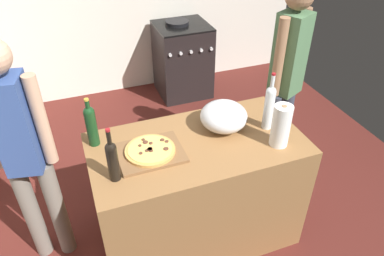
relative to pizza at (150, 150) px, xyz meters
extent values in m
cube|color=#511E19|center=(0.45, 0.96, -0.92)|extent=(4.18, 3.62, 0.02)
cube|color=olive|center=(0.31, 0.00, -0.47)|extent=(1.39, 0.73, 0.88)
cube|color=brown|center=(0.00, 0.00, -0.02)|extent=(0.40, 0.32, 0.02)
cylinder|color=tan|center=(0.00, 0.00, 0.00)|extent=(0.31, 0.31, 0.02)
cylinder|color=#EAC660|center=(0.00, 0.00, 0.01)|extent=(0.27, 0.27, 0.00)
cylinder|color=brown|center=(0.12, 0.03, 0.01)|extent=(0.02, 0.02, 0.01)
cylinder|color=brown|center=(0.02, 0.05, 0.01)|extent=(0.02, 0.02, 0.01)
cylinder|color=brown|center=(0.09, -0.04, 0.01)|extent=(0.03, 0.03, 0.01)
cylinder|color=brown|center=(-0.05, 0.05, 0.01)|extent=(0.02, 0.02, 0.01)
cylinder|color=brown|center=(0.00, -0.02, 0.01)|extent=(0.02, 0.02, 0.01)
cylinder|color=brown|center=(-0.01, 0.07, 0.01)|extent=(0.03, 0.03, 0.01)
cylinder|color=brown|center=(0.09, 0.06, 0.01)|extent=(0.03, 0.03, 0.01)
cylinder|color=brown|center=(-0.01, -0.01, 0.01)|extent=(0.03, 0.03, 0.01)
cylinder|color=brown|center=(-0.02, -0.02, 0.01)|extent=(0.02, 0.02, 0.01)
cylinder|color=brown|center=(-0.02, 0.10, 0.01)|extent=(0.02, 0.02, 0.01)
cylinder|color=brown|center=(0.00, 0.00, 0.01)|extent=(0.03, 0.03, 0.01)
cylinder|color=brown|center=(-0.06, -0.03, 0.01)|extent=(0.02, 0.02, 0.01)
cylinder|color=#B2B2B7|center=(0.53, 0.09, -0.03)|extent=(0.13, 0.13, 0.01)
ellipsoid|color=silver|center=(0.53, 0.09, 0.07)|extent=(0.32, 0.32, 0.19)
cylinder|color=white|center=(0.79, -0.19, 0.11)|extent=(0.12, 0.12, 0.28)
cylinder|color=#997551|center=(0.79, -0.19, 0.11)|extent=(0.03, 0.03, 0.29)
cylinder|color=silver|center=(0.81, 0.00, 0.11)|extent=(0.07, 0.07, 0.28)
sphere|color=silver|center=(0.81, 0.00, 0.25)|extent=(0.07, 0.07, 0.07)
cylinder|color=silver|center=(0.81, 0.00, 0.32)|extent=(0.02, 0.02, 0.10)
cylinder|color=maroon|center=(0.81, 0.00, 0.37)|extent=(0.03, 0.03, 0.01)
cylinder|color=#143819|center=(-0.31, 0.22, 0.09)|extent=(0.07, 0.07, 0.24)
sphere|color=#143819|center=(-0.31, 0.22, 0.21)|extent=(0.07, 0.07, 0.07)
cylinder|color=#143819|center=(-0.31, 0.22, 0.26)|extent=(0.03, 0.03, 0.06)
cylinder|color=gold|center=(-0.31, 0.22, 0.30)|extent=(0.03, 0.03, 0.01)
cylinder|color=black|center=(-0.24, -0.14, 0.08)|extent=(0.06, 0.06, 0.22)
sphere|color=black|center=(-0.24, -0.14, 0.19)|extent=(0.06, 0.06, 0.06)
cylinder|color=black|center=(-0.24, -0.14, 0.26)|extent=(0.03, 0.03, 0.09)
cylinder|color=maroon|center=(-0.24, -0.14, 0.31)|extent=(0.03, 0.03, 0.01)
cube|color=black|center=(0.94, 2.11, -0.49)|extent=(0.61, 0.57, 0.85)
cube|color=black|center=(0.94, 2.11, -0.05)|extent=(0.61, 0.57, 0.02)
cylinder|color=silver|center=(0.70, 1.82, -0.25)|extent=(0.04, 0.02, 0.04)
cylinder|color=silver|center=(0.82, 1.82, -0.25)|extent=(0.04, 0.02, 0.04)
cylinder|color=silver|center=(0.94, 1.82, -0.25)|extent=(0.04, 0.02, 0.04)
cylinder|color=silver|center=(1.06, 1.82, -0.25)|extent=(0.04, 0.02, 0.04)
cylinder|color=silver|center=(1.18, 1.82, -0.25)|extent=(0.04, 0.02, 0.04)
cylinder|color=black|center=(0.89, 2.15, -0.02)|extent=(0.27, 0.27, 0.04)
cylinder|color=slate|center=(-0.80, 0.24, -0.50)|extent=(0.11, 0.11, 0.82)
cylinder|color=slate|center=(-0.64, 0.20, -0.50)|extent=(0.11, 0.11, 0.82)
cube|color=#334C8C|center=(-0.72, 0.22, 0.21)|extent=(0.24, 0.24, 0.62)
cylinder|color=tan|center=(-0.58, 0.19, 0.23)|extent=(0.08, 0.08, 0.59)
cylinder|color=#383D4C|center=(1.32, 0.48, -0.49)|extent=(0.11, 0.11, 0.85)
cylinder|color=#383D4C|center=(1.14, 0.39, -0.49)|extent=(0.11, 0.11, 0.85)
cube|color=#4C724C|center=(1.23, 0.44, 0.26)|extent=(0.28, 0.27, 0.64)
cylinder|color=#936B4C|center=(1.37, 0.50, 0.27)|extent=(0.08, 0.08, 0.61)
cylinder|color=#936B4C|center=(1.09, 0.37, 0.27)|extent=(0.08, 0.08, 0.61)
camera|label=1|loc=(-0.36, -1.72, 1.41)|focal=34.08mm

